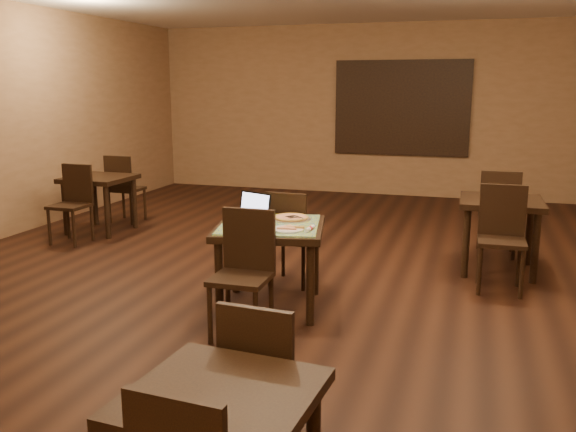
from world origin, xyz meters
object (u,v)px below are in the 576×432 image
(other_table_a_chair_far, at_px, (499,208))
(other_table_c_chair_far, at_px, (263,376))
(other_table_c, at_px, (222,417))
(other_table_a, at_px, (501,212))
(chair_main_near, at_px, (245,266))
(laptop, at_px, (252,213))
(other_table_b_chair_far, at_px, (123,185))
(other_table_b_chair_near, at_px, (73,199))
(other_table_a_chair_near, at_px, (502,231))
(tiled_table, at_px, (270,235))
(pizza_pan, at_px, (291,219))
(other_table_b, at_px, (99,186))
(chair_main_far, at_px, (290,233))

(other_table_a_chair_far, bearing_deg, other_table_c_chair_far, 73.89)
(other_table_c, bearing_deg, other_table_a, 78.91)
(chair_main_near, distance_m, other_table_c_chair_far, 1.77)
(laptop, bearing_deg, other_table_b_chair_far, 160.58)
(chair_main_near, xyz_separation_m, laptop, (-0.20, 0.72, 0.26))
(other_table_a_chair_far, xyz_separation_m, other_table_b_chair_near, (-5.08, -0.85, -0.02))
(other_table_c, bearing_deg, other_table_b_chair_far, 129.76)
(other_table_a, height_order, other_table_c, other_table_a)
(laptop, bearing_deg, other_table_a_chair_near, 47.26)
(tiled_table, height_order, other_table_a, other_table_a)
(laptop, height_order, other_table_a_chair_near, other_table_a_chair_near)
(other_table_a, relative_size, other_table_a_chair_near, 0.84)
(chair_main_near, xyz_separation_m, other_table_a, (1.97, 2.36, 0.08))
(pizza_pan, relative_size, other_table_b_chair_near, 0.38)
(pizza_pan, bearing_deg, other_table_a_chair_near, 26.48)
(chair_main_near, bearing_deg, other_table_a, 49.58)
(laptop, bearing_deg, other_table_a_chair_far, 67.11)
(other_table_b, bearing_deg, chair_main_near, -39.51)
(other_table_c_chair_far, bearing_deg, pizza_pan, -72.02)
(tiled_table, relative_size, pizza_pan, 2.96)
(pizza_pan, relative_size, other_table_a_chair_near, 0.37)
(other_table_c, bearing_deg, other_table_a_chair_near, 76.77)
(tiled_table, height_order, other_table_c, tiled_table)
(tiled_table, xyz_separation_m, chair_main_near, (-0.00, -0.61, -0.10))
(other_table_a_chair_near, distance_m, other_table_b_chair_near, 5.09)
(other_table_b_chair_near, bearing_deg, other_table_b_chair_far, 91.19)
(tiled_table, relative_size, other_table_a_chair_near, 1.08)
(pizza_pan, bearing_deg, other_table_c, -78.48)
(pizza_pan, height_order, other_table_a_chair_far, other_table_a_chair_far)
(pizza_pan, height_order, other_table_a_chair_near, other_table_a_chair_near)
(laptop, distance_m, other_table_b_chair_near, 3.23)
(tiled_table, relative_size, other_table_c_chair_far, 1.19)
(tiled_table, xyz_separation_m, other_table_c, (0.73, -2.76, -0.07))
(other_table_a, distance_m, other_table_a_chair_near, 0.59)
(chair_main_near, distance_m, other_table_a_chair_far, 3.54)
(other_table_b_chair_near, bearing_deg, other_table_a_chair_far, 10.51)
(pizza_pan, relative_size, other_table_b, 0.45)
(tiled_table, xyz_separation_m, other_table_b_chair_near, (-3.11, 1.48, -0.11))
(other_table_a_chair_far, bearing_deg, other_table_b, 2.25)
(tiled_table, relative_size, other_table_b_chair_near, 1.12)
(other_table_c, bearing_deg, chair_main_far, 106.52)
(other_table_a_chair_far, bearing_deg, laptop, 44.87)
(other_table_a, relative_size, other_table_a_chair_far, 0.84)
(tiled_table, bearing_deg, pizza_pan, 51.72)
(tiled_table, bearing_deg, other_table_c_chair_far, -83.68)
(pizza_pan, xyz_separation_m, other_table_b, (-3.24, 1.81, -0.14))
(chair_main_near, relative_size, other_table_b_chair_near, 1.02)
(other_table_b, height_order, other_table_c_chair_far, other_table_c_chair_far)
(other_table_c, xyz_separation_m, other_table_c_chair_far, (-0.01, 0.53, -0.07))
(other_table_a_chair_far, xyz_separation_m, other_table_c, (-1.23, -5.10, 0.02))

